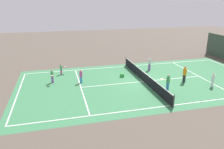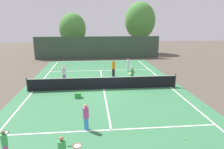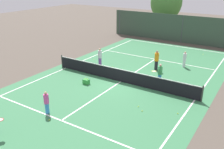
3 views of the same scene
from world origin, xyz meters
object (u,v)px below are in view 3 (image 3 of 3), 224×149
at_px(player_4, 184,59).
at_px(tennis_ball_8, 83,69).
at_px(tennis_ball_9, 142,111).
at_px(tennis_ball_0, 203,54).
at_px(tennis_ball_2, 113,67).
at_px(ball_crate, 86,82).
at_px(player_0, 157,60).
at_px(tennis_ball_6, 49,120).
at_px(player_3, 160,73).
at_px(player_2, 100,57).
at_px(tennis_ball_3, 94,59).
at_px(tennis_ball_5, 138,107).
at_px(player_6, 47,102).
at_px(tennis_ball_4, 153,53).
at_px(tennis_ball_1, 178,114).

relative_size(player_4, tennis_ball_8, 20.96).
bearing_deg(tennis_ball_9, tennis_ball_0, 89.25).
bearing_deg(tennis_ball_2, tennis_ball_9, -44.98).
distance_m(ball_crate, tennis_ball_9, 5.42).
xyz_separation_m(player_0, tennis_ball_2, (-3.42, -1.42, -0.82)).
distance_m(tennis_ball_0, tennis_ball_6, 17.59).
bearing_deg(player_3, player_2, 172.58).
xyz_separation_m(tennis_ball_3, tennis_ball_5, (7.72, -5.94, 0.00)).
distance_m(player_0, tennis_ball_3, 6.12).
xyz_separation_m(player_2, tennis_ball_0, (6.83, 8.33, -0.78)).
bearing_deg(ball_crate, tennis_ball_2, 94.20).
bearing_deg(tennis_ball_5, player_0, 104.36).
height_order(player_0, player_6, player_0).
relative_size(player_4, tennis_ball_5, 20.96).
relative_size(player_2, tennis_ball_8, 23.95).
bearing_deg(player_0, tennis_ball_3, -173.80).
bearing_deg(tennis_ball_4, tennis_ball_2, -102.64).
distance_m(player_4, tennis_ball_5, 8.55).
height_order(tennis_ball_5, tennis_ball_8, same).
bearing_deg(tennis_ball_8, tennis_ball_6, -64.42).
distance_m(player_3, tennis_ball_4, 7.66).
xyz_separation_m(tennis_ball_4, tennis_ball_6, (0.40, -14.81, 0.00)).
height_order(player_2, player_6, player_2).
xyz_separation_m(player_3, tennis_ball_8, (-6.57, -0.77, -0.75)).
xyz_separation_m(ball_crate, tennis_ball_1, (7.09, -0.55, -0.15)).
bearing_deg(tennis_ball_4, player_4, -30.43).
height_order(player_0, ball_crate, player_0).
height_order(tennis_ball_0, tennis_ball_5, same).
height_order(tennis_ball_2, tennis_ball_3, same).
distance_m(player_0, tennis_ball_2, 3.79).
bearing_deg(player_3, player_0, 117.79).
distance_m(tennis_ball_1, tennis_ball_9, 2.04).
xyz_separation_m(player_3, tennis_ball_9, (0.78, -4.41, -0.75)).
relative_size(player_6, tennis_ball_1, 20.71).
bearing_deg(tennis_ball_2, player_4, 32.75).
bearing_deg(player_6, tennis_ball_6, -37.78).
distance_m(player_2, player_6, 8.54).
bearing_deg(player_6, tennis_ball_3, 111.05).
bearing_deg(player_6, player_4, 70.71).
distance_m(player_0, tennis_ball_6, 10.75).
relative_size(ball_crate, tennis_ball_6, 6.61).
xyz_separation_m(ball_crate, tennis_ball_6, (1.37, -5.02, -0.15)).
height_order(player_0, tennis_ball_2, player_0).
distance_m(tennis_ball_3, tennis_ball_6, 10.80).
distance_m(player_6, tennis_ball_4, 14.31).
xyz_separation_m(player_4, tennis_ball_1, (2.20, -8.03, -0.68)).
xyz_separation_m(player_2, tennis_ball_8, (-0.69, -1.53, -0.78)).
height_order(tennis_ball_4, tennis_ball_8, same).
distance_m(player_2, player_4, 7.31).
bearing_deg(tennis_ball_4, player_6, -91.05).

